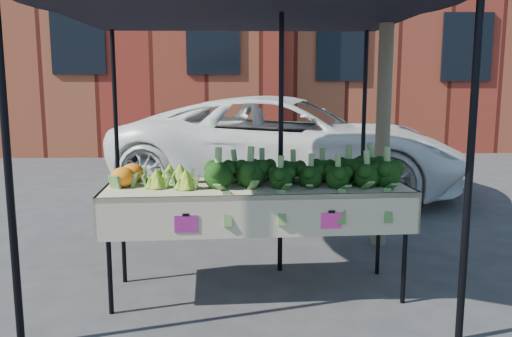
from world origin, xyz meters
The scene contains 9 objects.
ground centered at (0.00, 0.00, 0.00)m, with size 90.00×90.00×0.00m, color #2E2E30.
table centered at (0.22, -0.04, 0.45)m, with size 2.44×0.93×0.90m.
canopy centered at (0.10, 0.54, 1.37)m, with size 3.16×3.16×2.74m, color black, non-canonical shape.
broccoli_heap centered at (0.58, -0.02, 1.04)m, with size 1.55×0.58×0.27m, color black.
romanesco_cluster centered at (-0.44, -0.01, 1.01)m, with size 0.44×0.58×0.21m, color #A7C132.
cauliflower_pair centered at (-0.81, 0.02, 1.00)m, with size 0.24×0.44×0.19m, color orange.
vehicle centered at (0.85, 4.04, 2.71)m, with size 2.50×1.51×5.42m, color white.
street_tree centered at (1.57, 1.23, 2.17)m, with size 2.21×2.21×4.35m, color #1E4C14, non-canonical shape.
building_right centered at (7.00, 12.50, 4.25)m, with size 12.00×8.00×8.50m, color maroon.
Camera 1 is at (0.08, -4.18, 1.70)m, focal length 37.02 mm.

